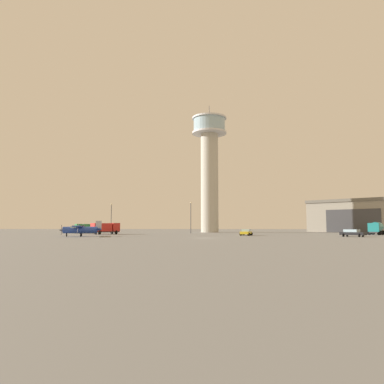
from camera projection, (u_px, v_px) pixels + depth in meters
name	position (u px, v px, depth m)	size (l,w,h in m)	color
ground_plane	(205.00, 238.00, 60.24)	(400.00, 400.00, 0.00)	slate
control_tower	(209.00, 161.00, 119.70)	(11.28, 11.28, 41.73)	#B2AD9E
hangar	(362.00, 216.00, 124.62)	(37.66, 35.46, 10.87)	gray
airplane_blue	(81.00, 229.00, 70.53)	(8.00, 10.19, 3.03)	#2847A8
truck_box_red	(105.00, 228.00, 89.13)	(6.49, 6.44, 2.76)	#38383D
truck_box_green	(86.00, 228.00, 101.48)	(6.03, 5.38, 2.59)	#38383D
truck_fuel_tanker_teal	(376.00, 228.00, 83.36)	(5.05, 6.13, 2.90)	#38383D
car_yellow	(246.00, 232.00, 77.57)	(2.99, 4.73, 1.37)	gold
car_black	(353.00, 233.00, 68.35)	(4.50, 4.34, 1.37)	black
light_post_west	(191.00, 215.00, 102.30)	(0.44, 0.44, 8.77)	#38383D
light_post_east	(111.00, 215.00, 109.56)	(0.44, 0.44, 8.78)	#38383D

